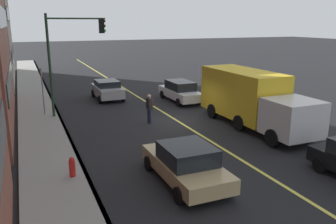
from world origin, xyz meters
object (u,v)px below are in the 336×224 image
car_tan (186,163)px  fire_hydrant (72,169)px  car_silver (107,89)px  pedestrian_with_backpack (149,106)px  traffic_light_mast (70,48)px  truck_yellow (251,98)px  street_sign_post (42,88)px  car_white (180,91)px

car_tan → fire_hydrant: bearing=65.2°
car_silver → pedestrian_with_backpack: 7.73m
traffic_light_mast → fire_hydrant: (-9.53, 1.47, -3.91)m
truck_yellow → street_sign_post: truck_yellow is taller
street_sign_post → traffic_light_mast: bearing=-117.2°
car_tan → fire_hydrant: size_ratio=4.81×
car_tan → street_sign_post: street_sign_post is taller
traffic_light_mast → street_sign_post: size_ratio=2.07×
car_silver → traffic_light_mast: 6.50m
car_white → car_tan: bearing=155.9°
car_silver → truck_yellow: bearing=-150.5°
car_tan → truck_yellow: (5.17, -6.71, 0.93)m
street_sign_post → fire_hydrant: bearing=-178.3°
truck_yellow → fire_hydrant: 11.26m
car_silver → street_sign_post: size_ratio=1.24×
fire_hydrant → pedestrian_with_backpack: bearing=-41.3°
car_white → street_sign_post: bearing=92.9°
car_tan → truck_yellow: truck_yellow is taller
pedestrian_with_backpack → traffic_light_mast: bearing=50.0°
car_white → street_sign_post: size_ratio=1.52×
traffic_light_mast → car_silver: bearing=-36.5°
truck_yellow → pedestrian_with_backpack: (2.87, 5.25, -0.63)m
truck_yellow → traffic_light_mast: 11.43m
car_tan → traffic_light_mast: traffic_light_mast is taller
pedestrian_with_backpack → car_tan: bearing=169.7°
car_tan → pedestrian_with_backpack: size_ratio=2.54×
car_silver → car_white: bearing=-120.4°
truck_yellow → fire_hydrant: size_ratio=9.01×
car_silver → traffic_light_mast: size_ratio=0.60×
pedestrian_with_backpack → truck_yellow: bearing=-118.7°
car_silver → traffic_light_mast: bearing=143.5°
pedestrian_with_backpack → fire_hydrant: size_ratio=1.89×
street_sign_post → car_white: bearing=-87.1°
pedestrian_with_backpack → street_sign_post: size_ratio=0.57×
traffic_light_mast → car_tan: bearing=-167.6°
car_white → traffic_light_mast: 9.08m
street_sign_post → fire_hydrant: 10.54m
car_silver → street_sign_post: (-3.45, 5.01, 1.04)m
car_tan → pedestrian_with_backpack: (8.04, -1.46, 0.30)m
truck_yellow → fire_hydrant: (-3.33, 10.69, -1.22)m
car_tan → pedestrian_with_backpack: pedestrian_with_backpack is taller
car_white → street_sign_post: (-0.51, 10.01, 1.02)m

